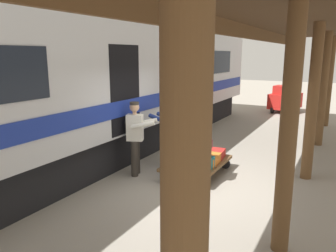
{
  "coord_description": "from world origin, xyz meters",
  "views": [
    {
      "loc": [
        -2.51,
        6.12,
        2.74
      ],
      "look_at": [
        0.98,
        -0.32,
        1.15
      ],
      "focal_mm": 35.37,
      "sensor_mm": 36.0,
      "label": 1
    }
  ],
  "objects_px": {
    "suitcase_burgundy_valise": "(201,145)",
    "porter_in_overalls": "(168,130)",
    "suitcase_red_plastic": "(215,154)",
    "suitcase_yellow_case": "(180,141)",
    "train_car": "(76,83)",
    "suitcase_black_hardshell": "(196,138)",
    "suitcase_cream_canvas": "(178,160)",
    "baggage_tug": "(285,99)",
    "porter_by_door": "(136,136)",
    "suitcase_gray_aluminum": "(179,150)",
    "suitcase_orange_carryall": "(207,159)",
    "suitcase_olive_duffel": "(195,149)",
    "suitcase_navy_fabric": "(199,153)",
    "luggage_cart": "(197,163)",
    "suitcase_tan_vintage": "(178,132)",
    "suitcase_teal_softside": "(199,164)",
    "suitcase_brown_leather": "(187,156)"
  },
  "relations": [
    {
      "from": "suitcase_burgundy_valise",
      "to": "suitcase_tan_vintage",
      "type": "distance_m",
      "value": 0.56
    },
    {
      "from": "suitcase_cream_canvas",
      "to": "suitcase_black_hardshell",
      "type": "distance_m",
      "value": 1.02
    },
    {
      "from": "suitcase_orange_carryall",
      "to": "suitcase_tan_vintage",
      "type": "bearing_deg",
      "value": 47.65
    },
    {
      "from": "suitcase_olive_duffel",
      "to": "suitcase_navy_fabric",
      "type": "bearing_deg",
      "value": 117.72
    },
    {
      "from": "suitcase_olive_duffel",
      "to": "suitcase_orange_carryall",
      "type": "bearing_deg",
      "value": 136.64
    },
    {
      "from": "suitcase_orange_carryall",
      "to": "suitcase_gray_aluminum",
      "type": "relative_size",
      "value": 1.44
    },
    {
      "from": "suitcase_yellow_case",
      "to": "porter_in_overalls",
      "type": "relative_size",
      "value": 0.22
    },
    {
      "from": "train_car",
      "to": "porter_in_overalls",
      "type": "distance_m",
      "value": 2.58
    },
    {
      "from": "suitcase_black_hardshell",
      "to": "porter_in_overalls",
      "type": "xyz_separation_m",
      "value": [
        0.58,
        0.34,
        0.2
      ]
    },
    {
      "from": "suitcase_navy_fabric",
      "to": "suitcase_cream_canvas",
      "type": "bearing_deg",
      "value": 4.48
    },
    {
      "from": "suitcase_orange_carryall",
      "to": "suitcase_gray_aluminum",
      "type": "xyz_separation_m",
      "value": [
        0.48,
        0.51,
        0.28
      ]
    },
    {
      "from": "suitcase_black_hardshell",
      "to": "baggage_tug",
      "type": "relative_size",
      "value": 0.21
    },
    {
      "from": "suitcase_teal_softside",
      "to": "suitcase_gray_aluminum",
      "type": "xyz_separation_m",
      "value": [
        0.48,
        0.03,
        0.25
      ]
    },
    {
      "from": "suitcase_cream_canvas",
      "to": "suitcase_orange_carryall",
      "type": "distance_m",
      "value": 0.7
    },
    {
      "from": "suitcase_olive_duffel",
      "to": "suitcase_burgundy_valise",
      "type": "bearing_deg",
      "value": 119.75
    },
    {
      "from": "suitcase_burgundy_valise",
      "to": "porter_in_overalls",
      "type": "xyz_separation_m",
      "value": [
        1.1,
        -0.59,
        0.08
      ]
    },
    {
      "from": "suitcase_burgundy_valise",
      "to": "porter_in_overalls",
      "type": "relative_size",
      "value": 0.25
    },
    {
      "from": "train_car",
      "to": "baggage_tug",
      "type": "bearing_deg",
      "value": -107.83
    },
    {
      "from": "train_car",
      "to": "suitcase_navy_fabric",
      "type": "xyz_separation_m",
      "value": [
        -3.25,
        -0.18,
        -1.39
      ]
    },
    {
      "from": "suitcase_olive_duffel",
      "to": "suitcase_teal_softside",
      "type": "relative_size",
      "value": 0.79
    },
    {
      "from": "porter_by_door",
      "to": "baggage_tug",
      "type": "distance_m",
      "value": 10.56
    },
    {
      "from": "suitcase_red_plastic",
      "to": "suitcase_yellow_case",
      "type": "distance_m",
      "value": 1.21
    },
    {
      "from": "train_car",
      "to": "suitcase_tan_vintage",
      "type": "xyz_separation_m",
      "value": [
        -2.79,
        -0.1,
        -0.95
      ]
    },
    {
      "from": "suitcase_cream_canvas",
      "to": "suitcase_yellow_case",
      "type": "bearing_deg",
      "value": 145.83
    },
    {
      "from": "suitcase_burgundy_valise",
      "to": "baggage_tug",
      "type": "xyz_separation_m",
      "value": [
        -0.06,
        -10.18,
        -0.22
      ]
    },
    {
      "from": "suitcase_teal_softside",
      "to": "suitcase_burgundy_valise",
      "type": "xyz_separation_m",
      "value": [
        -0.01,
        -0.06,
        0.41
      ]
    },
    {
      "from": "suitcase_gray_aluminum",
      "to": "porter_by_door",
      "type": "bearing_deg",
      "value": 9.3
    },
    {
      "from": "luggage_cart",
      "to": "suitcase_olive_duffel",
      "type": "bearing_deg",
      "value": -62.1
    },
    {
      "from": "suitcase_olive_duffel",
      "to": "suitcase_tan_vintage",
      "type": "height_order",
      "value": "suitcase_tan_vintage"
    },
    {
      "from": "suitcase_olive_duffel",
      "to": "suitcase_yellow_case",
      "type": "height_order",
      "value": "suitcase_yellow_case"
    },
    {
      "from": "suitcase_orange_carryall",
      "to": "porter_by_door",
      "type": "xyz_separation_m",
      "value": [
        1.48,
        0.68,
        0.52
      ]
    },
    {
      "from": "suitcase_brown_leather",
      "to": "suitcase_burgundy_valise",
      "type": "bearing_deg",
      "value": 140.78
    },
    {
      "from": "suitcase_red_plastic",
      "to": "baggage_tug",
      "type": "relative_size",
      "value": 0.27
    },
    {
      "from": "suitcase_yellow_case",
      "to": "suitcase_black_hardshell",
      "type": "bearing_deg",
      "value": -86.19
    },
    {
      "from": "suitcase_brown_leather",
      "to": "suitcase_black_hardshell",
      "type": "height_order",
      "value": "suitcase_black_hardshell"
    },
    {
      "from": "porter_in_overalls",
      "to": "suitcase_olive_duffel",
      "type": "bearing_deg",
      "value": -151.46
    },
    {
      "from": "porter_by_door",
      "to": "suitcase_teal_softside",
      "type": "bearing_deg",
      "value": -172.57
    },
    {
      "from": "suitcase_olive_duffel",
      "to": "porter_in_overalls",
      "type": "relative_size",
      "value": 0.29
    },
    {
      "from": "train_car",
      "to": "suitcase_black_hardshell",
      "type": "xyz_separation_m",
      "value": [
        -2.76,
        -1.13,
        -1.34
      ]
    },
    {
      "from": "suitcase_red_plastic",
      "to": "suitcase_black_hardshell",
      "type": "xyz_separation_m",
      "value": [
        0.52,
        -0.02,
        0.32
      ]
    },
    {
      "from": "suitcase_gray_aluminum",
      "to": "suitcase_burgundy_valise",
      "type": "distance_m",
      "value": 0.51
    },
    {
      "from": "suitcase_burgundy_valise",
      "to": "porter_by_door",
      "type": "distance_m",
      "value": 1.51
    },
    {
      "from": "suitcase_tan_vintage",
      "to": "baggage_tug",
      "type": "bearing_deg",
      "value": -93.05
    },
    {
      "from": "suitcase_orange_carryall",
      "to": "suitcase_burgundy_valise",
      "type": "bearing_deg",
      "value": 90.82
    },
    {
      "from": "porter_by_door",
      "to": "suitcase_gray_aluminum",
      "type": "bearing_deg",
      "value": -170.7
    },
    {
      "from": "suitcase_cream_canvas",
      "to": "suitcase_gray_aluminum",
      "type": "distance_m",
      "value": 0.25
    },
    {
      "from": "porter_by_door",
      "to": "suitcase_red_plastic",
      "type": "bearing_deg",
      "value": -142.01
    },
    {
      "from": "suitcase_brown_leather",
      "to": "baggage_tug",
      "type": "bearing_deg",
      "value": -93.39
    },
    {
      "from": "suitcase_olive_duffel",
      "to": "luggage_cart",
      "type": "bearing_deg",
      "value": 117.9
    },
    {
      "from": "train_car",
      "to": "suitcase_burgundy_valise",
      "type": "relative_size",
      "value": 42.2
    }
  ]
}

